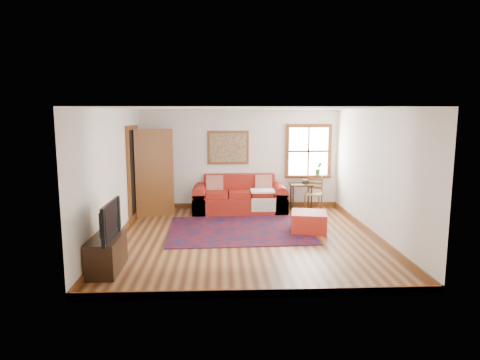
{
  "coord_description": "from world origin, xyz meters",
  "views": [
    {
      "loc": [
        -0.49,
        -8.06,
        2.42
      ],
      "look_at": [
        -0.09,
        0.6,
        1.05
      ],
      "focal_mm": 32.0,
      "sensor_mm": 36.0,
      "label": 1
    }
  ],
  "objects_px": {
    "ladder_back_chair": "(314,192)",
    "media_cabinet": "(106,254)",
    "red_ottoman": "(309,222)",
    "side_table": "(301,189)",
    "red_leather_sofa": "(240,199)"
  },
  "relations": [
    {
      "from": "red_ottoman",
      "to": "side_table",
      "type": "distance_m",
      "value": 1.99
    },
    {
      "from": "red_ottoman",
      "to": "ladder_back_chair",
      "type": "xyz_separation_m",
      "value": [
        0.51,
        1.88,
        0.27
      ]
    },
    {
      "from": "red_ottoman",
      "to": "media_cabinet",
      "type": "bearing_deg",
      "value": -138.84
    },
    {
      "from": "red_leather_sofa",
      "to": "red_ottoman",
      "type": "bearing_deg",
      "value": -54.64
    },
    {
      "from": "ladder_back_chair",
      "to": "red_leather_sofa",
      "type": "bearing_deg",
      "value": 179.73
    },
    {
      "from": "ladder_back_chair",
      "to": "media_cabinet",
      "type": "distance_m",
      "value": 5.68
    },
    {
      "from": "ladder_back_chair",
      "to": "media_cabinet",
      "type": "relative_size",
      "value": 0.9
    },
    {
      "from": "side_table",
      "to": "red_ottoman",
      "type": "bearing_deg",
      "value": -95.81
    },
    {
      "from": "red_ottoman",
      "to": "side_table",
      "type": "xyz_separation_m",
      "value": [
        0.2,
        1.95,
        0.34
      ]
    },
    {
      "from": "ladder_back_chair",
      "to": "side_table",
      "type": "bearing_deg",
      "value": 168.9
    },
    {
      "from": "ladder_back_chair",
      "to": "media_cabinet",
      "type": "bearing_deg",
      "value": -136.17
    },
    {
      "from": "red_leather_sofa",
      "to": "side_table",
      "type": "distance_m",
      "value": 1.56
    },
    {
      "from": "side_table",
      "to": "media_cabinet",
      "type": "bearing_deg",
      "value": -133.46
    },
    {
      "from": "red_leather_sofa",
      "to": "media_cabinet",
      "type": "bearing_deg",
      "value": -119.64
    },
    {
      "from": "side_table",
      "to": "ladder_back_chair",
      "type": "bearing_deg",
      "value": -11.1
    }
  ]
}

